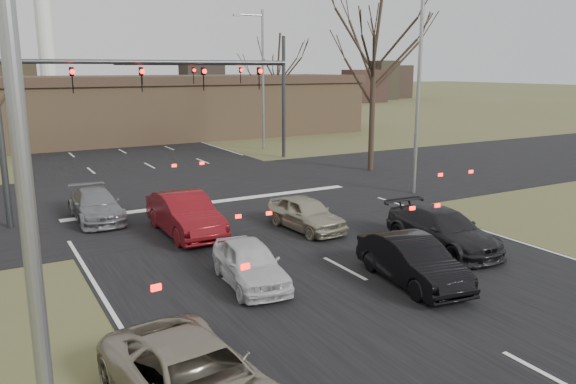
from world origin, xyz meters
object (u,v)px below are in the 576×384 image
(mast_arm_far, at_px, (245,83))
(car_black_hatch, at_px, (412,261))
(car_silver_ahead, at_px, (306,213))
(building, at_px, (124,108))
(mast_arm_near, at_px, (89,91))
(car_red_ahead, at_px, (185,214))
(car_charcoal_sedan, at_px, (443,230))
(car_grey_ahead, at_px, (96,205))
(streetlight_left, at_px, (36,107))
(streetlight_right_near, at_px, (416,76))
(car_silver_suv, at_px, (195,382))
(car_white_sedan, at_px, (250,263))
(streetlight_right_far, at_px, (261,73))

(mast_arm_far, relative_size, car_black_hatch, 2.76)
(car_silver_ahead, bearing_deg, building, 84.24)
(mast_arm_near, xyz_separation_m, car_red_ahead, (2.27, -4.15, -4.31))
(car_charcoal_sedan, distance_m, car_grey_ahead, 13.36)
(streetlight_left, bearing_deg, car_silver_ahead, 48.26)
(streetlight_left, bearing_deg, streetlight_right_near, 38.43)
(mast_arm_far, bearing_deg, car_charcoal_sedan, -96.23)
(car_silver_suv, distance_m, car_grey_ahead, 14.29)
(mast_arm_near, bearing_deg, car_silver_ahead, -42.06)
(car_white_sedan, bearing_deg, car_silver_suv, -117.16)
(car_charcoal_sedan, bearing_deg, car_red_ahead, 143.55)
(streetlight_right_far, distance_m, car_silver_suv, 33.18)
(car_white_sedan, relative_size, car_black_hatch, 0.91)
(car_silver_suv, height_order, car_charcoal_sedan, car_charcoal_sedan)
(streetlight_left, xyz_separation_m, car_silver_suv, (2.32, 2.25, -4.93))
(streetlight_right_far, xyz_separation_m, car_grey_ahead, (-14.73, -14.50, -4.97))
(mast_arm_far, distance_m, car_grey_ahead, 16.25)
(car_silver_suv, bearing_deg, car_white_sedan, 49.43)
(streetlight_left, bearing_deg, car_grey_ahead, 78.32)
(streetlight_right_near, bearing_deg, mast_arm_far, 101.47)
(building, xyz_separation_m, mast_arm_far, (4.18, -15.00, 2.35))
(building, height_order, mast_arm_near, mast_arm_near)
(building, bearing_deg, mast_arm_near, -106.13)
(streetlight_right_far, xyz_separation_m, car_red_ahead, (-12.29, -18.15, -4.82))
(streetlight_left, bearing_deg, car_charcoal_sedan, 28.67)
(streetlight_left, relative_size, car_silver_ahead, 2.69)
(streetlight_right_far, bearing_deg, car_red_ahead, -124.09)
(streetlight_left, bearing_deg, mast_arm_near, 78.07)
(car_charcoal_sedan, bearing_deg, car_grey_ahead, 138.27)
(building, relative_size, car_charcoal_sedan, 9.21)
(car_black_hatch, distance_m, car_charcoal_sedan, 3.53)
(car_silver_suv, xyz_separation_m, car_black_hatch, (7.51, 2.90, 0.01))
(car_grey_ahead, bearing_deg, streetlight_left, -101.21)
(mast_arm_near, relative_size, streetlight_right_near, 1.21)
(streetlight_right_near, relative_size, streetlight_right_far, 1.00)
(car_white_sedan, distance_m, car_grey_ahead, 9.46)
(streetlight_right_near, height_order, car_charcoal_sedan, streetlight_right_near)
(car_black_hatch, bearing_deg, car_silver_ahead, 95.69)
(car_grey_ahead, height_order, car_red_ahead, car_red_ahead)
(streetlight_right_far, relative_size, car_black_hatch, 2.48)
(mast_arm_far, distance_m, streetlight_right_far, 5.12)
(streetlight_right_far, bearing_deg, mast_arm_far, -128.11)
(car_white_sedan, bearing_deg, mast_arm_far, 72.26)
(building, relative_size, car_grey_ahead, 10.05)
(streetlight_left, distance_m, car_white_sedan, 10.61)
(building, relative_size, car_red_ahead, 9.16)
(car_black_hatch, bearing_deg, streetlight_right_far, 79.52)
(streetlight_right_far, relative_size, car_silver_ahead, 2.69)
(car_black_hatch, relative_size, car_red_ahead, 0.87)
(mast_arm_near, bearing_deg, car_red_ahead, -61.38)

